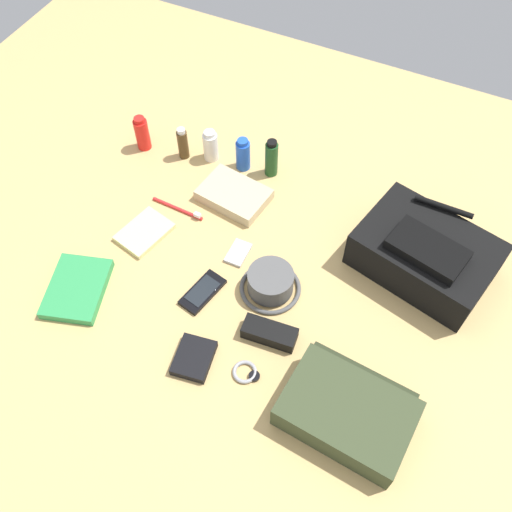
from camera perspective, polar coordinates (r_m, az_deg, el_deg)
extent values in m
cube|color=tan|center=(1.62, 0.00, -1.05)|extent=(2.64, 2.02, 0.02)
cube|color=black|center=(1.62, 16.49, 0.18)|extent=(0.41, 0.32, 0.12)
cube|color=black|center=(1.53, 16.72, 0.61)|extent=(0.22, 0.15, 0.03)
cylinder|color=black|center=(1.64, 18.19, 4.68)|extent=(0.16, 0.02, 0.02)
cube|color=#384228|center=(1.38, 9.03, -15.21)|extent=(0.31, 0.22, 0.08)
cube|color=#2C3520|center=(1.46, 10.35, -11.99)|extent=(0.29, 0.09, 0.01)
cylinder|color=#535353|center=(1.53, 1.46, -2.53)|extent=(0.12, 0.12, 0.06)
torus|color=#535353|center=(1.56, 1.43, -3.19)|extent=(0.17, 0.17, 0.01)
cylinder|color=red|center=(1.90, -11.26, 11.80)|extent=(0.04, 0.04, 0.11)
cylinder|color=red|center=(1.86, -11.56, 13.15)|extent=(0.03, 0.03, 0.01)
cylinder|color=#473319|center=(1.85, -7.29, 10.96)|extent=(0.03, 0.03, 0.10)
cylinder|color=silver|center=(1.81, -7.48, 12.25)|extent=(0.02, 0.02, 0.01)
cylinder|color=white|center=(1.84, -4.54, 10.79)|extent=(0.05, 0.05, 0.10)
cylinder|color=silver|center=(1.80, -4.66, 12.05)|extent=(0.03, 0.03, 0.01)
cylinder|color=blue|center=(1.80, -1.31, 9.98)|extent=(0.04, 0.04, 0.10)
cylinder|color=blue|center=(1.76, -1.34, 11.29)|extent=(0.03, 0.03, 0.01)
cylinder|color=#19471E|center=(1.78, 1.55, 9.61)|extent=(0.04, 0.04, 0.12)
cylinder|color=black|center=(1.73, 1.60, 11.15)|extent=(0.03, 0.03, 0.01)
cube|color=#2D934C|center=(1.62, -17.40, -3.11)|extent=(0.20, 0.23, 0.03)
cube|color=white|center=(1.62, -17.37, -3.17)|extent=(0.19, 0.22, 0.02)
cube|color=black|center=(1.56, -5.34, -3.59)|extent=(0.09, 0.14, 0.01)
cube|color=black|center=(1.55, -5.36, -3.46)|extent=(0.07, 0.10, 0.00)
cube|color=#B7B7BC|center=(1.62, -1.78, 0.31)|extent=(0.05, 0.08, 0.01)
cylinder|color=silver|center=(1.61, -2.02, 0.04)|extent=(0.03, 0.03, 0.00)
torus|color=#99999E|center=(1.44, -1.12, -11.47)|extent=(0.06, 0.06, 0.01)
cylinder|color=black|center=(1.44, -0.18, -11.88)|extent=(0.03, 0.03, 0.01)
cylinder|color=red|center=(1.74, -7.83, 4.70)|extent=(0.17, 0.02, 0.01)
cube|color=white|center=(1.70, -5.86, 4.10)|extent=(0.02, 0.01, 0.01)
cube|color=black|center=(1.46, -6.20, -10.06)|extent=(0.11, 0.12, 0.02)
cube|color=beige|center=(1.69, -11.05, 2.34)|extent=(0.14, 0.17, 0.02)
cube|color=#C6B289|center=(1.74, -2.20, 6.12)|extent=(0.22, 0.17, 0.04)
cube|color=black|center=(1.47, 1.36, -7.68)|extent=(0.14, 0.07, 0.04)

